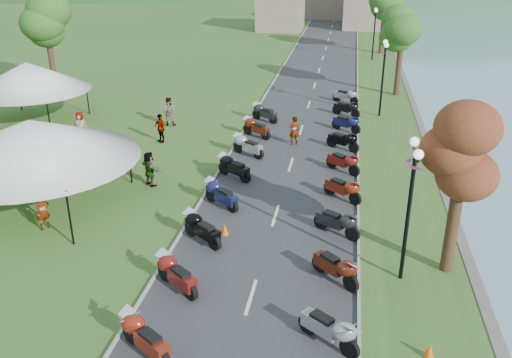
{
  "coord_description": "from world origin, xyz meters",
  "views": [
    {
      "loc": [
        2.7,
        1.23,
        10.82
      ],
      "look_at": [
        -1.01,
        22.87,
        1.3
      ],
      "focal_mm": 38.0,
      "sensor_mm": 36.0,
      "label": 1
    }
  ],
  "objects_px": {
    "vendor_tent_main": "(36,164)",
    "pedestrian_a": "(46,228)",
    "pedestrian_c": "(22,171)",
    "pedestrian_b": "(169,125)"
  },
  "relations": [
    {
      "from": "vendor_tent_main",
      "to": "pedestrian_a",
      "type": "distance_m",
      "value": 3.13
    },
    {
      "from": "pedestrian_a",
      "to": "pedestrian_c",
      "type": "xyz_separation_m",
      "value": [
        -4.43,
        5.51,
        0.0
      ]
    },
    {
      "from": "pedestrian_b",
      "to": "vendor_tent_main",
      "type": "bearing_deg",
      "value": 71.27
    },
    {
      "from": "vendor_tent_main",
      "to": "pedestrian_b",
      "type": "bearing_deg",
      "value": 80.97
    },
    {
      "from": "pedestrian_a",
      "to": "pedestrian_b",
      "type": "distance_m",
      "value": 14.34
    },
    {
      "from": "vendor_tent_main",
      "to": "pedestrian_a",
      "type": "bearing_deg",
      "value": -57.69
    },
    {
      "from": "vendor_tent_main",
      "to": "pedestrian_b",
      "type": "height_order",
      "value": "vendor_tent_main"
    },
    {
      "from": "pedestrian_c",
      "to": "pedestrian_b",
      "type": "bearing_deg",
      "value": 112.63
    },
    {
      "from": "vendor_tent_main",
      "to": "pedestrian_c",
      "type": "xyz_separation_m",
      "value": [
        -3.15,
        3.48,
        -2.0
      ]
    },
    {
      "from": "pedestrian_b",
      "to": "pedestrian_c",
      "type": "xyz_separation_m",
      "value": [
        -5.1,
        -8.81,
        0.0
      ]
    }
  ]
}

